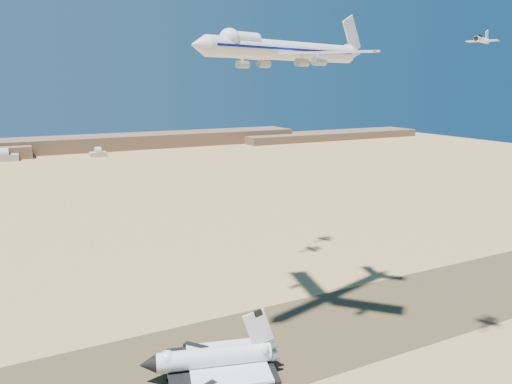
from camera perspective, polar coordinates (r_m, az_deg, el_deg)
name	(u,v)px	position (r m, az deg, el deg)	size (l,w,h in m)	color
ground	(241,351)	(168.65, -1.77, -17.76)	(1200.00, 1200.00, 0.00)	tan
runway	(241,351)	(168.63, -1.77, -17.75)	(600.00, 50.00, 0.06)	brown
ridgeline	(111,144)	(675.94, -16.28, 5.25)	(960.00, 90.00, 18.00)	brown
hangars	(0,158)	(615.59, -27.24, 3.47)	(200.50, 29.50, 30.00)	#AEA89A
shuttle	(213,360)	(154.41, -4.91, -18.54)	(41.04, 31.89, 20.07)	silver
carrier_747	(281,50)	(164.59, 2.92, 15.88)	(76.32, 57.15, 19.05)	silver
crew_a	(249,383)	(152.04, -0.86, -20.99)	(0.67, 0.44, 1.85)	#C05E0B
crew_c	(257,379)	(153.51, 0.12, -20.62)	(1.12, 0.58, 1.92)	#C05E0B
chase_jet_a	(481,40)	(153.50, 24.36, 15.58)	(14.45, 9.00, 3.76)	silver
chase_jet_e	(269,51)	(222.51, 1.44, 15.83)	(15.68, 8.64, 3.91)	silver
chase_jet_f	(288,59)	(240.45, 3.66, 14.95)	(15.36, 9.04, 3.93)	silver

